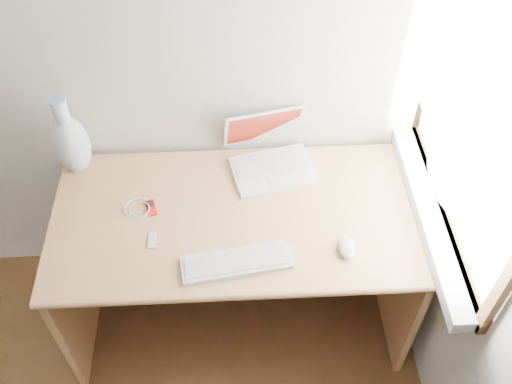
{
  "coord_description": "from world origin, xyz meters",
  "views": [
    {
      "loc": [
        0.97,
        -0.03,
        2.46
      ],
      "look_at": [
        1.03,
        1.35,
        0.9
      ],
      "focal_mm": 40.0,
      "sensor_mm": 36.0,
      "label": 1
    }
  ],
  "objects_px": {
    "desk": "(236,231)",
    "vase": "(71,143)",
    "laptop": "(273,155)",
    "external_keyboard": "(236,262)"
  },
  "relations": [
    {
      "from": "desk",
      "to": "vase",
      "type": "height_order",
      "value": "vase"
    },
    {
      "from": "laptop",
      "to": "external_keyboard",
      "type": "relative_size",
      "value": 0.91
    },
    {
      "from": "vase",
      "to": "desk",
      "type": "bearing_deg",
      "value": -16.57
    },
    {
      "from": "external_keyboard",
      "to": "vase",
      "type": "xyz_separation_m",
      "value": [
        -0.64,
        0.51,
        0.14
      ]
    },
    {
      "from": "desk",
      "to": "external_keyboard",
      "type": "distance_m",
      "value": 0.39
    },
    {
      "from": "laptop",
      "to": "external_keyboard",
      "type": "distance_m",
      "value": 0.52
    },
    {
      "from": "desk",
      "to": "vase",
      "type": "distance_m",
      "value": 0.76
    },
    {
      "from": "laptop",
      "to": "vase",
      "type": "height_order",
      "value": "vase"
    },
    {
      "from": "laptop",
      "to": "vase",
      "type": "bearing_deg",
      "value": 166.63
    },
    {
      "from": "desk",
      "to": "vase",
      "type": "bearing_deg",
      "value": 163.43
    }
  ]
}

